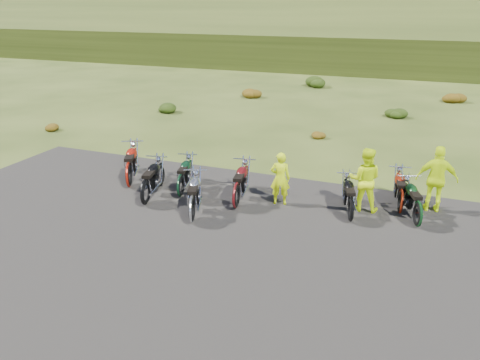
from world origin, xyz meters
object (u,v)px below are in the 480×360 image
at_px(motorcycle_0, 146,205).
at_px(motorcycle_3, 192,222).
at_px(motorcycle_7, 416,227).
at_px(person_middle, 280,179).

relative_size(motorcycle_0, motorcycle_3, 1.02).
xyz_separation_m(motorcycle_3, motorcycle_7, (5.67, 1.95, 0.00)).
distance_m(motorcycle_0, person_middle, 4.01).
distance_m(motorcycle_3, person_middle, 2.86).
distance_m(motorcycle_7, person_middle, 3.90).
bearing_deg(person_middle, motorcycle_7, 166.93).
relative_size(motorcycle_3, person_middle, 1.34).
relative_size(motorcycle_0, person_middle, 1.36).
bearing_deg(motorcycle_3, person_middle, -62.77).
bearing_deg(motorcycle_0, motorcycle_3, -120.40).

